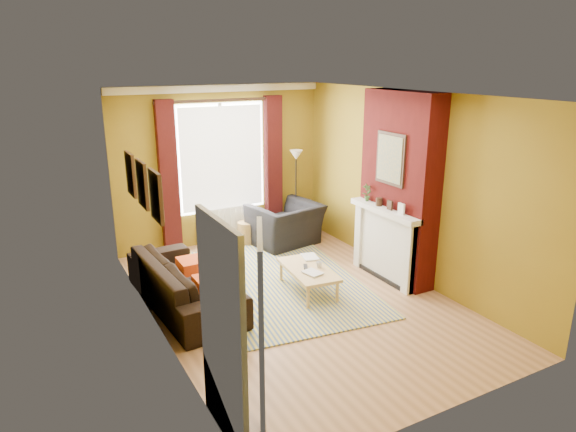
% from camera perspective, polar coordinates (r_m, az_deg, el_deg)
% --- Properties ---
extents(ground, '(5.50, 5.50, 0.00)m').
position_cam_1_polar(ground, '(7.27, 0.95, -9.21)').
color(ground, '#926642').
rests_on(ground, ground).
extents(room_walls, '(3.82, 5.54, 2.83)m').
position_cam_1_polar(room_walls, '(7.32, 4.31, 2.51)').
color(room_walls, olive).
rests_on(room_walls, ground).
extents(striped_rug, '(2.80, 3.60, 0.02)m').
position_cam_1_polar(striped_rug, '(7.75, -1.52, -7.40)').
color(striped_rug, '#324F8B').
rests_on(striped_rug, ground).
extents(sofa, '(1.05, 2.35, 0.67)m').
position_cam_1_polar(sofa, '(7.12, -11.48, -7.21)').
color(sofa, black).
rests_on(sofa, ground).
extents(armchair, '(1.32, 1.20, 0.75)m').
position_cam_1_polar(armchair, '(9.19, -0.30, -0.95)').
color(armchair, black).
rests_on(armchair, ground).
extents(coffee_table, '(0.66, 1.15, 0.36)m').
position_cam_1_polar(coffee_table, '(7.36, 2.23, -6.10)').
color(coffee_table, '#D9B97D').
rests_on(coffee_table, ground).
extents(wicker_stool, '(0.38, 0.38, 0.41)m').
position_cam_1_polar(wicker_stool, '(9.31, -4.61, -1.87)').
color(wicker_stool, olive).
rests_on(wicker_stool, ground).
extents(floor_lamp, '(0.25, 0.25, 1.63)m').
position_cam_1_polar(floor_lamp, '(9.46, 0.90, 5.28)').
color(floor_lamp, black).
rests_on(floor_lamp, ground).
extents(book_a, '(0.25, 0.30, 0.03)m').
position_cam_1_polar(book_a, '(7.10, 2.16, -6.54)').
color(book_a, '#999999').
rests_on(book_a, coffee_table).
extents(book_b, '(0.28, 0.34, 0.02)m').
position_cam_1_polar(book_b, '(7.68, 1.66, -4.65)').
color(book_b, '#999999').
rests_on(book_b, coffee_table).
extents(mug, '(0.11, 0.11, 0.09)m').
position_cam_1_polar(mug, '(7.36, 3.47, -5.41)').
color(mug, '#999999').
rests_on(mug, coffee_table).
extents(tv_remote, '(0.13, 0.18, 0.02)m').
position_cam_1_polar(tv_remote, '(7.36, 1.96, -5.65)').
color(tv_remote, '#29292C').
rests_on(tv_remote, coffee_table).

